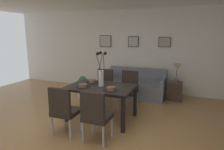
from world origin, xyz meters
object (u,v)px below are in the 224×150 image
Objects in this scene: dining_chair_far_right at (128,88)px; bowl_far_left at (111,88)px; dining_chair_near_right at (104,85)px; dining_chair_far_left at (95,114)px; dining_table at (101,90)px; side_table at (175,91)px; bowl_near_left at (83,85)px; framed_picture_center at (133,42)px; centerpiece_vase at (101,73)px; dining_chair_near_left at (64,109)px; framed_picture_left at (105,41)px; potted_plant at (82,86)px; sofa at (135,86)px; framed_picture_right at (165,42)px; table_lamp at (177,69)px; bowl_near_right at (93,81)px.

dining_chair_far_right reaches higher than bowl_far_left.
dining_chair_far_left is at bearing -70.07° from dining_chair_near_right.
side_table is at bearing 53.95° from dining_table.
framed_picture_center is at bearing 83.18° from bowl_near_left.
dining_chair_far_right is 1.25× the size of centerpiece_vase.
dining_chair_near_left is at bearing -110.02° from centerpiece_vase.
potted_plant is (-0.13, -1.39, -1.22)m from framed_picture_left.
bowl_far_left is (0.01, 0.68, 0.27)m from dining_chair_far_left.
potted_plant is at bearing 136.58° from centerpiece_vase.
dining_chair_far_left is 0.51× the size of sofa.
centerpiece_vase reaches higher than dining_chair_near_left.
potted_plant is at bearing -95.16° from framed_picture_left.
framed_picture_center is at bearing 77.93° from dining_chair_near_right.
framed_picture_right is at bearing 34.60° from sofa.
framed_picture_right reaches higher than sofa.
dining_chair_near_left is 2.87m from sofa.
dining_chair_near_left is 0.64m from dining_chair_far_left.
dining_chair_near_right is 5.41× the size of bowl_far_left.
side_table is (1.40, 1.92, -0.76)m from centerpiece_vase.
bowl_near_left is at bearing -58.16° from potted_plant.
bowl_far_left is (0.31, -0.22, -0.24)m from centerpiece_vase.
framed_picture_left is 0.97m from framed_picture_center.
dining_chair_far_right is 2.27m from framed_picture_left.
dining_table is 0.37m from centerpiece_vase.
sofa is 3.46× the size of side_table.
centerpiece_vase reaches higher than table_lamp.
centerpiece_vase is 2.48m from framed_picture_center.
dining_table is 1.53m from potted_plant.
framed_picture_center is at bearing 96.82° from bowl_far_left.
dining_chair_near_left and dining_chair_near_right have the same top height.
dining_chair_near_right is 2.52× the size of framed_picture_right.
dining_chair_far_right is (0.66, 0.03, 0.00)m from dining_chair_near_right.
framed_picture_center is (-0.00, 2.42, 0.57)m from centerpiece_vase.
potted_plant is (-1.09, -1.39, -1.22)m from framed_picture_center.
dining_table is 0.78× the size of sofa.
sofa is 1.59m from framed_picture_right.
framed_picture_left is at bearing 111.75° from dining_table.
bowl_near_right is 0.76m from bowl_far_left.
side_table is at bearing 63.11° from bowl_far_left.
bowl_near_right is 2.68m from framed_picture_right.
bowl_near_right is (-0.65, -0.69, 0.27)m from dining_chair_far_right.
bowl_near_right is (0.00, 0.43, 0.00)m from bowl_near_left.
dining_chair_far_left is 5.41× the size of bowl_near_left.
framed_picture_right is 0.54× the size of potted_plant.
bowl_near_left is at bearing -96.82° from framed_picture_center.
table_lamp is (1.09, 2.81, 0.38)m from dining_chair_far_left.
bowl_near_left is 0.33× the size of side_table.
dining_chair_far_left is 5.41× the size of bowl_near_right.
framed_picture_right is (1.28, 2.21, 0.81)m from bowl_near_right.
dining_table is at bearing -90.00° from framed_picture_center.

